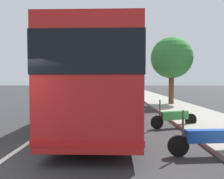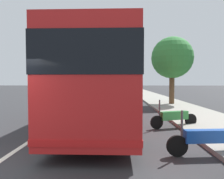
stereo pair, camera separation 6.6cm
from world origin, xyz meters
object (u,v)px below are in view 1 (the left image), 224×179
object	(u,v)px
motorcycle_far_end	(207,139)
car_far_distant	(97,87)
roadside_tree_mid_block	(172,58)
car_ahead_same_lane	(85,90)
coach_bus	(103,80)
car_side_street	(115,89)
motorcycle_mid_row	(174,117)

from	to	relation	value
motorcycle_far_end	car_far_distant	bearing A→B (deg)	-85.71
car_far_distant	roadside_tree_mid_block	size ratio (longest dim) A/B	0.76
car_ahead_same_lane	roadside_tree_mid_block	bearing A→B (deg)	35.13
coach_bus	car_side_street	xyz separation A→B (m)	(27.73, -0.26, -1.35)
coach_bus	car_far_distant	bearing A→B (deg)	6.09
coach_bus	car_side_street	bearing A→B (deg)	-0.79
motorcycle_mid_row	car_ahead_same_lane	bearing A→B (deg)	-91.51
motorcycle_far_end	car_ahead_same_lane	xyz separation A→B (m)	(27.63, 7.69, 0.25)
car_ahead_same_lane	roadside_tree_mid_block	world-z (taller)	roadside_tree_mid_block
coach_bus	motorcycle_far_end	bearing A→B (deg)	-143.78
coach_bus	roadside_tree_mid_block	world-z (taller)	roadside_tree_mid_block
motorcycle_mid_row	roadside_tree_mid_block	size ratio (longest dim) A/B	0.38
car_ahead_same_lane	roadside_tree_mid_block	size ratio (longest dim) A/B	0.73
coach_bus	motorcycle_mid_row	size ratio (longest dim) A/B	4.78
roadside_tree_mid_block	car_ahead_same_lane	bearing A→B (deg)	32.21
car_far_distant	coach_bus	bearing A→B (deg)	4.27
coach_bus	car_far_distant	size ratio (longest dim) A/B	2.35
motorcycle_mid_row	roadside_tree_mid_block	world-z (taller)	roadside_tree_mid_block
coach_bus	car_side_street	size ratio (longest dim) A/B	2.48
car_far_distant	car_ahead_same_lane	xyz separation A→B (m)	(-14.90, 0.33, 0.01)
car_side_street	car_far_distant	distance (m)	11.52
motorcycle_far_end	car_side_street	world-z (taller)	car_side_street
motorcycle_far_end	car_ahead_same_lane	size ratio (longest dim) A/B	0.52
car_side_street	car_ahead_same_lane	xyz separation A→B (m)	(-4.30, 4.85, -0.02)
motorcycle_mid_row	roadside_tree_mid_block	bearing A→B (deg)	-123.15
motorcycle_far_end	car_side_street	xyz separation A→B (m)	(31.93, 2.84, 0.26)
motorcycle_mid_row	car_far_distant	distance (m)	39.88
motorcycle_far_end	roadside_tree_mid_block	bearing A→B (deg)	-105.92
car_ahead_same_lane	roadside_tree_mid_block	distance (m)	18.83
car_side_street	roadside_tree_mid_block	distance (m)	20.87
coach_bus	roadside_tree_mid_block	xyz separation A→B (m)	(7.74, -5.29, 1.95)
car_side_street	car_ahead_same_lane	world-z (taller)	car_side_street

